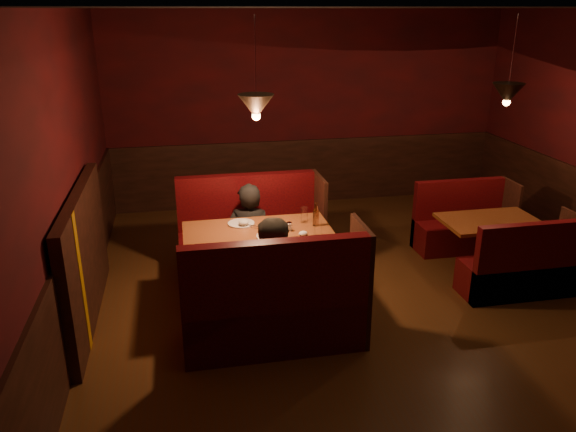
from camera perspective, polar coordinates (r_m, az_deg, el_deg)
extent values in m
cube|color=#503118|center=(5.94, 9.73, -9.25)|extent=(6.00, 7.00, 0.01)
cube|color=black|center=(5.18, 11.74, 20.05)|extent=(6.00, 7.00, 0.01)
cube|color=black|center=(8.65, 2.11, 10.70)|extent=(6.00, 0.01, 2.90)
cube|color=black|center=(5.12, -22.52, 2.34)|extent=(0.01, 7.00, 2.90)
cube|color=black|center=(8.83, 2.07, 4.58)|extent=(6.00, 0.04, 1.00)
cube|color=black|center=(5.46, -20.92, -7.16)|extent=(0.04, 7.00, 1.00)
cube|color=black|center=(5.74, -19.93, -3.99)|extent=(0.10, 2.20, 1.30)
cube|color=#BB7F12|center=(5.24, -20.16, -6.39)|extent=(0.01, 0.12, 1.30)
cylinder|color=#333333|center=(5.22, -3.35, 15.40)|extent=(0.01, 0.01, 0.80)
cone|color=black|center=(5.27, -3.26, 11.07)|extent=(0.34, 0.34, 0.22)
sphere|color=#FFBF72|center=(5.28, -3.24, 10.10)|extent=(0.08, 0.08, 0.08)
cylinder|color=#333333|center=(6.46, 21.88, 14.99)|extent=(0.01, 0.01, 0.80)
cone|color=black|center=(6.50, 21.42, 11.50)|extent=(0.34, 0.34, 0.22)
sphere|color=#FFBF72|center=(6.51, 21.31, 10.72)|extent=(0.08, 0.08, 0.08)
cube|color=brown|center=(5.62, -3.01, -1.91)|extent=(1.49, 0.90, 0.05)
cylinder|color=black|center=(5.78, -2.93, -5.58)|extent=(0.15, 0.15, 0.74)
cylinder|color=black|center=(5.94, -2.87, -8.62)|extent=(0.60, 0.60, 0.04)
cylinder|color=silver|center=(5.47, -1.67, -2.10)|extent=(0.30, 0.30, 0.02)
cube|color=black|center=(5.47, -2.52, -1.81)|extent=(0.10, 0.09, 0.04)
ellipsoid|color=silver|center=(5.47, -2.35, -1.69)|extent=(0.07, 0.07, 0.06)
cube|color=tan|center=(5.43, -1.39, -1.99)|extent=(0.08, 0.05, 0.03)
cylinder|color=silver|center=(5.40, -2.50, -2.28)|extent=(0.09, 0.12, 0.01)
cylinder|color=silver|center=(5.82, -4.78, -0.77)|extent=(0.28, 0.28, 0.02)
ellipsoid|color=beige|center=(5.75, -4.54, -0.66)|extent=(0.11, 0.11, 0.06)
cube|color=silver|center=(5.74, -3.93, -0.97)|extent=(0.18, 0.14, 0.00)
cylinder|color=white|center=(5.63, 0.13, -1.06)|extent=(0.06, 0.06, 0.09)
cylinder|color=white|center=(5.84, 1.66, 0.12)|extent=(0.08, 0.08, 0.16)
cylinder|color=white|center=(5.49, 3.06, -1.25)|extent=(0.08, 0.08, 0.16)
cylinder|color=#47230F|center=(5.75, 2.85, -0.18)|extent=(0.06, 0.06, 0.17)
cylinder|color=#47230F|center=(5.71, 2.88, 0.97)|extent=(0.03, 0.03, 0.07)
ellipsoid|color=white|center=(5.51, 1.53, -1.80)|extent=(0.12, 0.12, 0.05)
cube|color=black|center=(6.53, -3.90, -3.72)|extent=(1.60, 0.59, 0.48)
cube|color=black|center=(6.62, -4.22, -0.40)|extent=(1.60, 0.13, 1.12)
cube|color=black|center=(6.55, 3.16, -0.60)|extent=(0.04, 0.59, 1.12)
cube|color=black|center=(5.17, -1.64, -10.58)|extent=(1.60, 0.59, 0.48)
cube|color=black|center=(4.82, -1.22, -8.69)|extent=(1.60, 0.13, 1.12)
cube|color=black|center=(5.20, 7.33, -6.58)|extent=(0.04, 0.59, 1.12)
cube|color=brown|center=(6.84, 19.88, -0.52)|extent=(1.10, 0.71, 0.04)
cylinder|color=black|center=(6.95, 19.57, -2.91)|extent=(0.12, 0.12, 0.58)
cylinder|color=black|center=(7.06, 19.31, -4.96)|extent=(0.46, 0.46, 0.03)
cube|color=black|center=(7.47, 17.22, -1.89)|extent=(1.19, 0.46, 0.37)
cube|color=black|center=(7.53, 16.79, 0.37)|extent=(1.19, 0.10, 0.87)
cube|color=black|center=(7.69, 21.43, 0.21)|extent=(0.03, 0.46, 0.87)
cube|color=black|center=(6.54, 22.06, -5.76)|extent=(1.19, 0.46, 0.37)
cube|color=black|center=(6.30, 23.21, -4.40)|extent=(1.19, 0.10, 0.87)
cube|color=black|center=(6.78, 26.69, -3.23)|extent=(0.03, 0.46, 0.87)
imported|color=black|center=(6.26, -3.96, 0.01)|extent=(0.60, 0.48, 1.46)
imported|color=#2E2C25|center=(5.05, -1.04, -4.71)|extent=(0.85, 0.74, 1.52)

